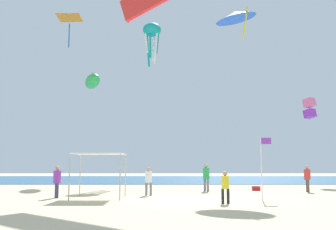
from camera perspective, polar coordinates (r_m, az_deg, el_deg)
ground at (r=21.29m, az=4.09°, el=-12.45°), size 110.00×110.00×0.10m
ocean_strip at (r=48.28m, az=1.67°, el=-9.33°), size 110.00×23.67×0.03m
canopy_tent at (r=22.86m, az=-10.16°, el=-5.89°), size 2.80×2.67×2.53m
person_near_tent at (r=24.52m, az=-3.04°, el=-9.26°), size 0.43×0.41×1.71m
person_leftmost at (r=19.83m, az=8.13°, el=-9.97°), size 0.41×0.38×1.58m
person_central at (r=23.67m, az=-16.04°, el=-8.94°), size 0.43×0.45×1.82m
person_rightmost at (r=28.11m, az=5.38°, el=-8.71°), size 0.46×0.46×1.92m
person_far_shore at (r=29.00m, az=19.40°, el=-8.40°), size 0.43×0.49×1.83m
banner_flag at (r=22.26m, az=13.39°, el=-6.63°), size 0.61×0.06×3.37m
cooler_box at (r=29.51m, az=12.48°, el=-10.34°), size 0.57×0.37×0.35m
kite_box_pink at (r=39.59m, az=19.70°, el=0.93°), size 1.27×1.30×1.96m
kite_delta_blue at (r=32.01m, az=9.57°, el=14.05°), size 4.20×4.18×2.92m
kite_inflatable_green at (r=40.38m, az=-11.13°, el=4.85°), size 3.01×4.83×1.85m
kite_octopus_teal at (r=44.50m, az=-2.54°, el=11.98°), size 2.50×2.50×4.79m
kite_diamond_orange at (r=48.78m, az=-14.31°, el=13.36°), size 2.77×2.77×3.69m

